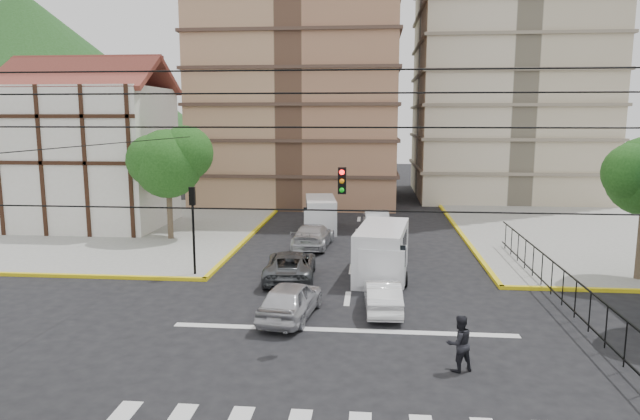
# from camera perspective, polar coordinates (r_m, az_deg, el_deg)

# --- Properties ---
(ground) EXTENTS (160.00, 160.00, 0.00)m
(ground) POSITION_cam_1_polar(r_m,az_deg,el_deg) (20.84, 2.12, -13.11)
(ground) COLOR black
(ground) RESTS_ON ground
(sidewalk_nw) EXTENTS (26.00, 26.00, 0.15)m
(sidewalk_nw) POSITION_cam_1_polar(r_m,az_deg,el_deg) (45.21, -22.52, -1.46)
(sidewalk_nw) COLOR gray
(sidewalk_nw) RESTS_ON ground
(stop_line) EXTENTS (13.00, 0.40, 0.01)m
(stop_line) POSITION_cam_1_polar(r_m,az_deg,el_deg) (21.95, 2.30, -11.91)
(stop_line) COLOR silver
(stop_line) RESTS_ON ground
(tudor_building) EXTENTS (10.80, 8.05, 12.23)m
(tudor_building) POSITION_cam_1_polar(r_m,az_deg,el_deg) (44.14, -21.78, 5.12)
(tudor_building) COLOR silver
(tudor_building) RESTS_ON ground
(distant_hill) EXTENTS (70.00, 70.00, 28.00)m
(distant_hill) POSITION_cam_1_polar(r_m,az_deg,el_deg) (105.55, -27.36, 11.54)
(distant_hill) COLOR #1E4416
(distant_hill) RESTS_ON ground
(park_fence) EXTENTS (0.10, 22.50, 1.66)m
(park_fence) POSITION_cam_1_polar(r_m,az_deg,el_deg) (26.27, 22.99, -9.07)
(park_fence) COLOR black
(park_fence) RESTS_ON ground
(tree_tudor) EXTENTS (5.39, 4.40, 7.43)m
(tree_tudor) POSITION_cam_1_polar(r_m,az_deg,el_deg) (37.65, -14.85, 4.82)
(tree_tudor) COLOR #473828
(tree_tudor) RESTS_ON ground
(traffic_light_nw) EXTENTS (0.28, 0.22, 4.40)m
(traffic_light_nw) POSITION_cam_1_polar(r_m,az_deg,el_deg) (28.85, -12.59, -0.58)
(traffic_light_nw) COLOR black
(traffic_light_nw) RESTS_ON ground
(traffic_light_hanging) EXTENTS (18.00, 9.12, 0.92)m
(traffic_light_hanging) POSITION_cam_1_polar(r_m,az_deg,el_deg) (17.36, 1.86, 2.55)
(traffic_light_hanging) COLOR black
(traffic_light_hanging) RESTS_ON ground
(van_right_lane) EXTENTS (2.91, 5.92, 2.56)m
(van_right_lane) POSITION_cam_1_polar(r_m,az_deg,el_deg) (28.55, 6.22, -4.34)
(van_right_lane) COLOR silver
(van_right_lane) RESTS_ON ground
(van_left_lane) EXTENTS (2.65, 5.32, 2.30)m
(van_left_lane) POSITION_cam_1_polar(r_m,az_deg,el_deg) (40.16, 0.02, -0.51)
(van_left_lane) COLOR silver
(van_left_lane) RESTS_ON ground
(car_silver_front_left) EXTENTS (2.43, 4.68, 1.52)m
(car_silver_front_left) POSITION_cam_1_polar(r_m,az_deg,el_deg) (22.98, -2.96, -8.93)
(car_silver_front_left) COLOR silver
(car_silver_front_left) RESTS_ON ground
(car_white_front_right) EXTENTS (1.61, 4.09, 1.33)m
(car_white_front_right) POSITION_cam_1_polar(r_m,az_deg,el_deg) (23.91, 6.27, -8.49)
(car_white_front_right) COLOR white
(car_white_front_right) RESTS_ON ground
(car_grey_mid_left) EXTENTS (2.71, 5.28, 1.43)m
(car_grey_mid_left) POSITION_cam_1_polar(r_m,az_deg,el_deg) (28.28, -2.98, -5.54)
(car_grey_mid_left) COLOR #4F5255
(car_grey_mid_left) RESTS_ON ground
(car_silver_rear_left) EXTENTS (2.46, 5.24, 1.48)m
(car_silver_rear_left) POSITION_cam_1_polar(r_m,az_deg,el_deg) (35.08, -0.70, -2.57)
(car_silver_rear_left) COLOR silver
(car_silver_rear_left) RESTS_ON ground
(car_darkgrey_mid_right) EXTENTS (1.70, 4.04, 1.36)m
(car_darkgrey_mid_right) POSITION_cam_1_polar(r_m,az_deg,el_deg) (35.00, 6.95, -2.76)
(car_darkgrey_mid_right) COLOR #2A2A2C
(car_darkgrey_mid_right) RESTS_ON ground
(car_white_rear_right) EXTENTS (1.93, 4.77, 1.54)m
(car_white_rear_right) POSITION_cam_1_polar(r_m,az_deg,el_deg) (40.37, 5.61, -1.00)
(car_white_rear_right) COLOR silver
(car_white_rear_right) RESTS_ON ground
(pedestrian_crosswalk) EXTENTS (1.09, 0.99, 1.82)m
(pedestrian_crosswalk) POSITION_cam_1_polar(r_m,az_deg,el_deg) (18.91, 13.75, -12.81)
(pedestrian_crosswalk) COLOR black
(pedestrian_crosswalk) RESTS_ON ground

